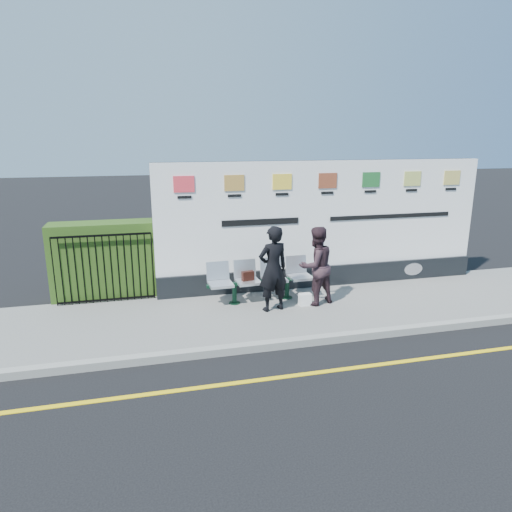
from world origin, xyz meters
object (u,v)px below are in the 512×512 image
(woman_right, at_px, (316,266))
(woman_left, at_px, (273,269))
(bench, at_px, (261,290))
(billboard, at_px, (324,233))

(woman_right, bearing_deg, woman_left, -8.34)
(bench, height_order, woman_left, woman_left)
(bench, relative_size, woman_left, 1.29)
(woman_left, bearing_deg, woman_right, 176.19)
(bench, bearing_deg, woman_left, -83.58)
(billboard, bearing_deg, woman_right, -119.05)
(billboard, distance_m, woman_right, 1.43)
(bench, xyz_separation_m, woman_right, (1.09, -0.44, 0.60))
(billboard, distance_m, bench, 2.17)
(billboard, relative_size, woman_left, 4.44)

